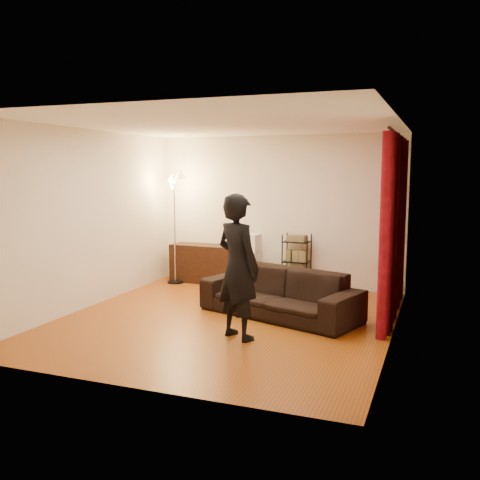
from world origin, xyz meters
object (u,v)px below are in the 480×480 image
at_px(wire_shelf, 297,262).
at_px(floor_lamp, 175,229).
at_px(person, 238,267).
at_px(storage_boxes, 249,260).
at_px(media_cabinet, 203,263).
at_px(sofa, 280,293).

bearing_deg(wire_shelf, floor_lamp, -152.64).
xyz_separation_m(person, storage_boxes, (-0.89, 2.87, -0.43)).
height_order(person, media_cabinet, person).
bearing_deg(sofa, floor_lamp, 166.96).
bearing_deg(media_cabinet, sofa, -40.57).
height_order(media_cabinet, floor_lamp, floor_lamp).
relative_size(person, media_cabinet, 1.50).
bearing_deg(sofa, wire_shelf, 115.82).
bearing_deg(person, sofa, -73.52).
relative_size(person, wire_shelf, 1.86).
relative_size(media_cabinet, wire_shelf, 1.24).
distance_m(storage_boxes, floor_lamp, 1.49).
bearing_deg(storage_boxes, floor_lamp, -171.08).
xyz_separation_m(media_cabinet, floor_lamp, (-0.45, -0.26, 0.66)).
height_order(media_cabinet, wire_shelf, wire_shelf).
height_order(storage_boxes, floor_lamp, floor_lamp).
distance_m(sofa, floor_lamp, 2.97).
height_order(sofa, media_cabinet, media_cabinet).
distance_m(media_cabinet, wire_shelf, 1.79).
xyz_separation_m(sofa, person, (-0.20, -1.14, 0.57)).
distance_m(person, storage_boxes, 3.03).
height_order(person, floor_lamp, floor_lamp).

